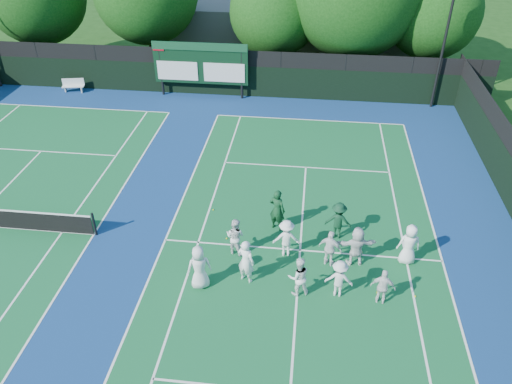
# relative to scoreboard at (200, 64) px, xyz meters

# --- Properties ---
(ground) EXTENTS (120.00, 120.00, 0.00)m
(ground) POSITION_rel_scoreboard_xyz_m (7.01, -15.59, -2.19)
(ground) COLOR #173D10
(ground) RESTS_ON ground
(court_apron) EXTENTS (34.00, 32.00, 0.01)m
(court_apron) POSITION_rel_scoreboard_xyz_m (1.01, -14.59, -2.19)
(court_apron) COLOR navy
(court_apron) RESTS_ON ground
(near_court) EXTENTS (11.05, 23.85, 0.01)m
(near_court) POSITION_rel_scoreboard_xyz_m (7.01, -14.59, -2.18)
(near_court) COLOR #125A2E
(near_court) RESTS_ON ground
(back_fence) EXTENTS (34.00, 0.08, 3.00)m
(back_fence) POSITION_rel_scoreboard_xyz_m (1.01, 0.41, -0.83)
(back_fence) COLOR black
(back_fence) RESTS_ON ground
(scoreboard) EXTENTS (6.00, 0.21, 3.55)m
(scoreboard) POSITION_rel_scoreboard_xyz_m (0.00, 0.00, 0.00)
(scoreboard) COLOR black
(scoreboard) RESTS_ON ground
(clubhouse) EXTENTS (18.00, 6.00, 4.00)m
(clubhouse) POSITION_rel_scoreboard_xyz_m (5.01, 8.41, -0.19)
(clubhouse) COLOR #56565B
(clubhouse) RESTS_ON ground
(light_pole_right) EXTENTS (1.20, 0.30, 10.12)m
(light_pole_right) POSITION_rel_scoreboard_xyz_m (14.51, 0.11, 4.11)
(light_pole_right) COLOR black
(light_pole_right) RESTS_ON ground
(bench) EXTENTS (1.45, 0.67, 0.89)m
(bench) POSITION_rel_scoreboard_xyz_m (-8.60, -0.22, -1.71)
(bench) COLOR silver
(bench) RESTS_ON ground
(tree_c) EXTENTS (5.95, 5.95, 7.51)m
(tree_c) POSITION_rel_scoreboard_xyz_m (4.43, 3.99, 2.18)
(tree_c) COLOR black
(tree_c) RESTS_ON ground
(tree_e) EXTENTS (5.95, 5.95, 7.76)m
(tree_e) POSITION_rel_scoreboard_xyz_m (14.57, 3.99, 2.44)
(tree_e) COLOR black
(tree_e) RESTS_ON ground
(tennis_ball_0) EXTENTS (0.07, 0.07, 0.07)m
(tennis_ball_0) POSITION_rel_scoreboard_xyz_m (4.00, -14.23, -2.16)
(tennis_ball_0) COLOR gold
(tennis_ball_0) RESTS_ON ground
(tennis_ball_1) EXTENTS (0.07, 0.07, 0.07)m
(tennis_ball_1) POSITION_rel_scoreboard_xyz_m (9.43, -14.44, -2.16)
(tennis_ball_1) COLOR gold
(tennis_ball_1) RESTS_ON ground
(tennis_ball_2) EXTENTS (0.07, 0.07, 0.07)m
(tennis_ball_2) POSITION_rel_scoreboard_xyz_m (9.86, -16.60, -2.16)
(tennis_ball_2) COLOR gold
(tennis_ball_2) RESTS_ON ground
(tennis_ball_3) EXTENTS (0.07, 0.07, 0.07)m
(tennis_ball_3) POSITION_rel_scoreboard_xyz_m (3.09, -12.34, -2.16)
(tennis_ball_3) COLOR gold
(tennis_ball_3) RESTS_ON ground
(tennis_ball_5) EXTENTS (0.07, 0.07, 0.07)m
(tennis_ball_5) POSITION_rel_scoreboard_xyz_m (11.18, -16.63, -2.16)
(tennis_ball_5) COLOR gold
(tennis_ball_5) RESTS_ON ground
(player_front_0) EXTENTS (1.01, 0.81, 1.79)m
(player_front_0) POSITION_rel_scoreboard_xyz_m (3.51, -16.96, -1.30)
(player_front_0) COLOR silver
(player_front_0) RESTS_ON ground
(player_front_1) EXTENTS (0.79, 0.67, 1.83)m
(player_front_1) POSITION_rel_scoreboard_xyz_m (5.11, -16.48, -1.28)
(player_front_1) COLOR white
(player_front_1) RESTS_ON ground
(player_front_2) EXTENTS (0.91, 0.80, 1.59)m
(player_front_2) POSITION_rel_scoreboard_xyz_m (7.02, -16.92, -1.39)
(player_front_2) COLOR white
(player_front_2) RESTS_ON ground
(player_front_3) EXTENTS (1.02, 0.65, 1.51)m
(player_front_3) POSITION_rel_scoreboard_xyz_m (8.43, -16.82, -1.44)
(player_front_3) COLOR silver
(player_front_3) RESTS_ON ground
(player_front_4) EXTENTS (0.90, 0.50, 1.45)m
(player_front_4) POSITION_rel_scoreboard_xyz_m (9.93, -17.02, -1.46)
(player_front_4) COLOR silver
(player_front_4) RESTS_ON ground
(player_back_0) EXTENTS (0.93, 0.83, 1.59)m
(player_back_0) POSITION_rel_scoreboard_xyz_m (4.49, -14.98, -1.40)
(player_back_0) COLOR silver
(player_back_0) RESTS_ON ground
(player_back_1) EXTENTS (1.09, 0.69, 1.60)m
(player_back_1) POSITION_rel_scoreboard_xyz_m (6.46, -14.87, -1.39)
(player_back_1) COLOR white
(player_back_1) RESTS_ON ground
(player_back_2) EXTENTS (0.99, 0.69, 1.56)m
(player_back_2) POSITION_rel_scoreboard_xyz_m (8.13, -15.26, -1.41)
(player_back_2) COLOR white
(player_back_2) RESTS_ON ground
(player_back_3) EXTENTS (1.62, 0.75, 1.68)m
(player_back_3) POSITION_rel_scoreboard_xyz_m (9.11, -15.09, -1.35)
(player_back_3) COLOR silver
(player_back_3) RESTS_ON ground
(player_back_4) EXTENTS (0.87, 0.59, 1.72)m
(player_back_4) POSITION_rel_scoreboard_xyz_m (11.08, -14.76, -1.33)
(player_back_4) COLOR white
(player_back_4) RESTS_ON ground
(coach_left) EXTENTS (0.82, 0.70, 1.90)m
(coach_left) POSITION_rel_scoreboard_xyz_m (5.97, -13.27, -1.24)
(coach_left) COLOR #103A1D
(coach_left) RESTS_ON ground
(coach_right) EXTENTS (1.12, 0.72, 1.64)m
(coach_right) POSITION_rel_scoreboard_xyz_m (8.46, -13.53, -1.37)
(coach_right) COLOR #0E351F
(coach_right) RESTS_ON ground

